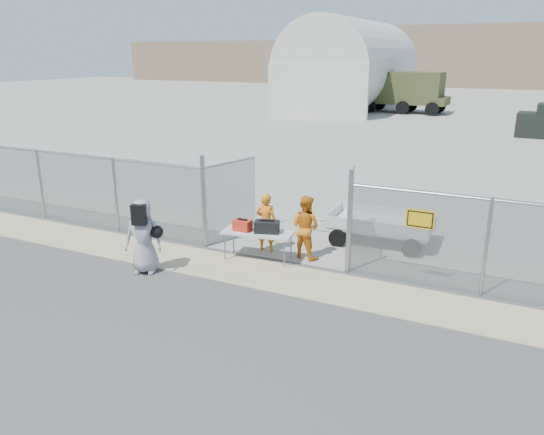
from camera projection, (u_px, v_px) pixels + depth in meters
The scene contains 14 objects.
ground at pixel (233, 289), 11.80m from camera, with size 160.00×160.00×0.00m, color #3E3E3E.
tarmac_inside at pixel (463, 111), 47.94m from camera, with size 160.00×80.00×0.01m, color gray.
dirt_strip at pixel (254, 272), 12.66m from camera, with size 44.00×1.60×0.01m, color tan.
distant_hills at pixel (534, 56), 75.52m from camera, with size 140.00×6.00×9.00m, color #7F684F, non-canonical shape.
chain_link_fence at pixel (272, 218), 13.19m from camera, with size 40.00×0.20×2.20m, color gray, non-canonical shape.
quonset_hangar at pixel (352, 64), 49.17m from camera, with size 9.00×18.00×8.00m, color beige, non-canonical shape.
folding_table at pixel (258, 246), 13.36m from camera, with size 1.76×0.73×0.75m, color silver, non-canonical shape.
orange_bag at pixel (242, 225), 13.29m from camera, with size 0.43×0.29×0.27m, color red.
black_duffel at pixel (267, 227), 13.15m from camera, with size 0.60×0.35×0.29m, color black.
security_worker_left at pixel (266, 222), 13.83m from camera, with size 0.58×0.38×1.58m, color orange.
security_worker_right at pixel (305, 227), 13.37m from camera, with size 0.80×0.62×1.64m, color orange.
visitor at pixel (144, 236), 12.46m from camera, with size 0.88×0.57×1.79m, color gray.
utility_trailer at pixel (381, 227), 14.55m from camera, with size 3.61×1.86×0.87m, color silver, non-canonical shape.
military_truck at pixel (405, 92), 45.81m from camera, with size 7.26×2.68×3.46m, color #424822, non-canonical shape.
Camera 1 is at (5.45, -9.35, 5.03)m, focal length 35.00 mm.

